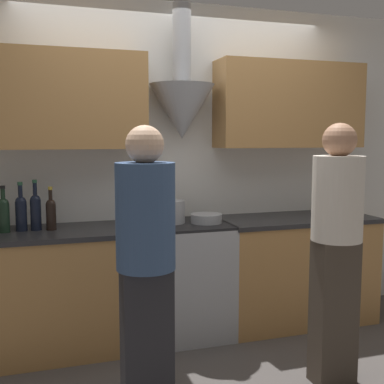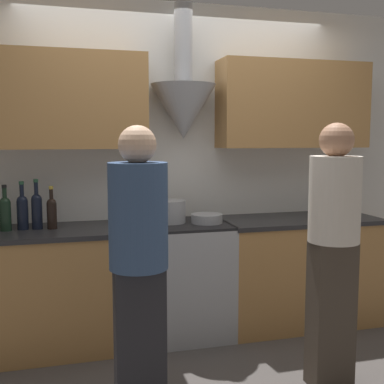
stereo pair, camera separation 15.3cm
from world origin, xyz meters
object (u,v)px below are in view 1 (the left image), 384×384
wine_bottle_2 (4,213)px  wine_bottle_3 (21,211)px  orange_fruit (340,207)px  mixing_bowl (206,218)px  person_foreground_left (146,256)px  stove_range (188,278)px  wine_bottle_4 (36,210)px  person_foreground_right (336,241)px  stock_pot (169,212)px  wine_bottle_5 (51,212)px

wine_bottle_2 → wine_bottle_3: (0.11, 0.02, 0.00)m
wine_bottle_3 → orange_fruit: wine_bottle_3 is taller
mixing_bowl → person_foreground_left: person_foreground_left is taller
stove_range → wine_bottle_3: wine_bottle_3 is taller
wine_bottle_2 → stove_range: bearing=-1.3°
wine_bottle_4 → orange_fruit: bearing=2.3°
stove_range → mixing_bowl: mixing_bowl is taller
wine_bottle_4 → person_foreground_right: bearing=-30.7°
stock_pot → stove_range: bearing=-19.4°
stove_range → mixing_bowl: (0.14, -0.04, 0.47)m
orange_fruit → stove_range: bearing=-174.2°
wine_bottle_2 → stock_pot: 1.19m
mixing_bowl → wine_bottle_2: bearing=177.3°
wine_bottle_5 → person_foreground_right: person_foreground_right is taller
mixing_bowl → wine_bottle_3: bearing=176.3°
person_foreground_right → wine_bottle_5: bearing=148.4°
orange_fruit → wine_bottle_5: bearing=-177.1°
wine_bottle_4 → stock_pot: 0.98m
stove_range → wine_bottle_5: (-1.01, 0.02, 0.56)m
person_foreground_left → person_foreground_right: 1.18m
mixing_bowl → wine_bottle_5: bearing=176.9°
person_foreground_right → mixing_bowl: bearing=118.0°
wine_bottle_3 → orange_fruit: size_ratio=4.10×
stove_range → person_foreground_right: 1.27m
wine_bottle_4 → wine_bottle_5: wine_bottle_4 is taller
mixing_bowl → stove_range: bearing=164.1°
wine_bottle_3 → wine_bottle_5: (0.20, -0.03, -0.01)m
stove_range → wine_bottle_3: size_ratio=2.55×
wine_bottle_4 → wine_bottle_2: bearing=-175.6°
wine_bottle_2 → wine_bottle_3: wine_bottle_3 is taller
wine_bottle_5 → mixing_bowl: (1.14, -0.06, -0.09)m
wine_bottle_2 → wine_bottle_4: wine_bottle_4 is taller
wine_bottle_2 → mixing_bowl: wine_bottle_2 is taller
person_foreground_right → orange_fruit: bearing=54.7°
wine_bottle_3 → wine_bottle_5: 0.20m
wine_bottle_2 → stock_pot: size_ratio=1.34×
wine_bottle_3 → person_foreground_left: size_ratio=0.22×
wine_bottle_5 → stock_pot: size_ratio=1.28×
orange_fruit → person_foreground_right: bearing=-125.3°
stove_range → wine_bottle_2: (-1.32, 0.03, 0.57)m
stock_pot → orange_fruit: 1.59m
wine_bottle_2 → wine_bottle_5: bearing=-1.2°
stove_range → wine_bottle_2: size_ratio=2.71×
stove_range → person_foreground_left: size_ratio=0.55×
wine_bottle_2 → person_foreground_left: person_foreground_left is taller
person_foreground_right → person_foreground_left: bearing=177.1°
wine_bottle_3 → person_foreground_right: size_ratio=0.21×
stock_pot → wine_bottle_3: bearing=179.9°
person_foreground_left → stock_pot: bearing=68.1°
stock_pot → person_foreground_left: bearing=-111.9°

